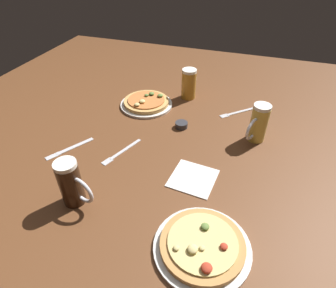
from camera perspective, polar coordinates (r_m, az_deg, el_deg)
name	(u,v)px	position (r m, az deg, el deg)	size (l,w,h in m)	color
ground_plane	(168,151)	(1.18, 0.00, -1.34)	(2.40, 2.40, 0.03)	brown
pizza_plate_near	(202,246)	(0.85, 6.96, -19.79)	(0.28, 0.28, 0.05)	silver
pizza_plate_far	(146,103)	(1.46, -4.41, 8.38)	(0.27, 0.27, 0.05)	silver
beer_mug_dark	(189,84)	(1.51, 4.32, 12.12)	(0.08, 0.13, 0.16)	#B27A23
beer_mug_amber	(72,184)	(0.95, -18.99, -7.63)	(0.13, 0.07, 0.17)	black
beer_mug_pale	(258,124)	(1.23, 17.83, 3.97)	(0.08, 0.13, 0.17)	gold
ramekin_sauce	(181,125)	(1.29, 2.73, 3.91)	(0.06, 0.06, 0.03)	#333338
napkin_folded	(193,178)	(1.04, 5.11, -6.86)	(0.16, 0.16, 0.01)	white
fork_left	(121,152)	(1.16, -9.47, -1.57)	(0.09, 0.20, 0.01)	silver
knife_right	(70,148)	(1.23, -19.29, -0.83)	(0.12, 0.19, 0.01)	silver
fork_spare	(238,112)	(1.44, 14.08, 6.33)	(0.17, 0.16, 0.01)	silver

